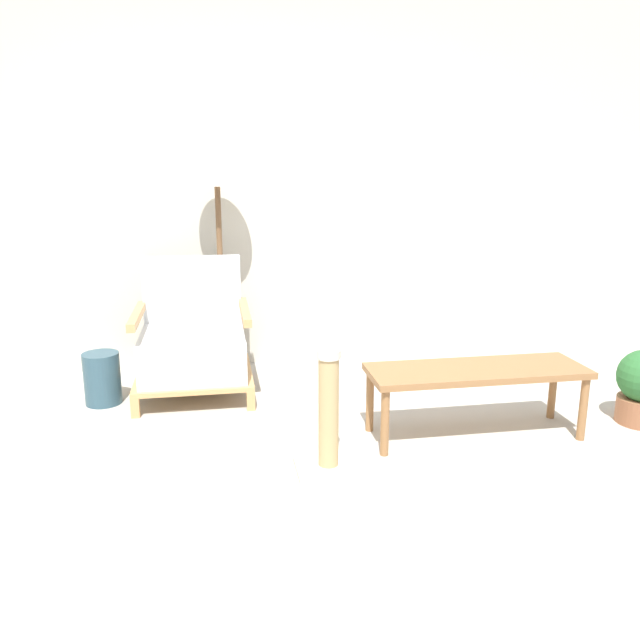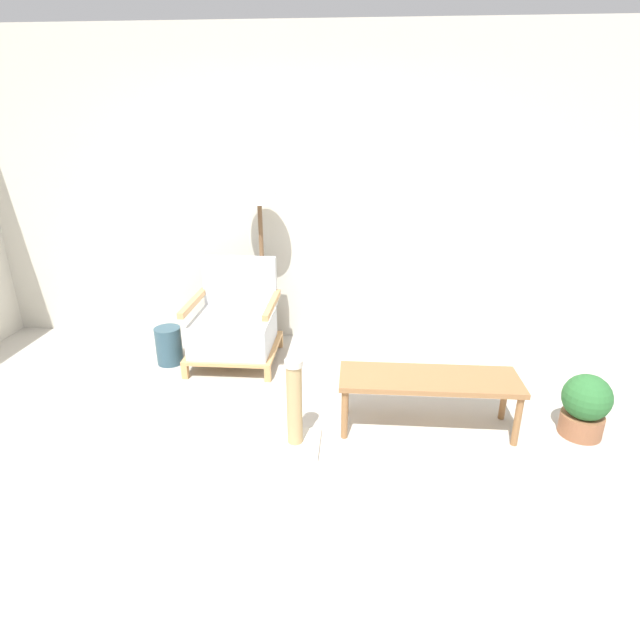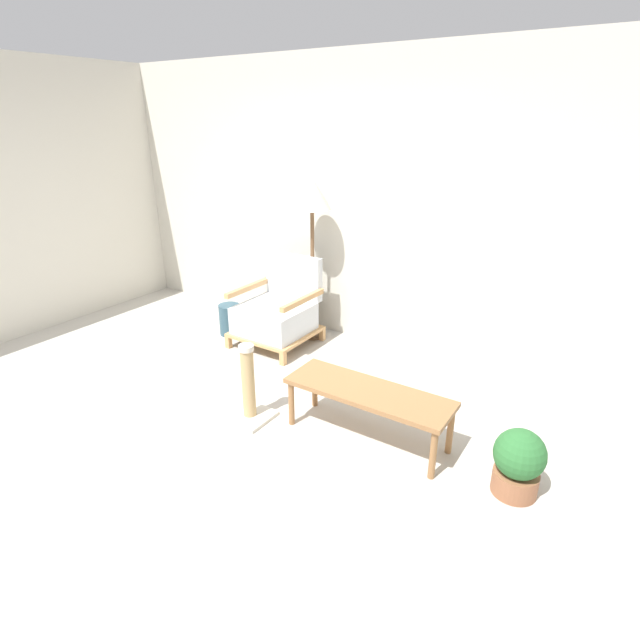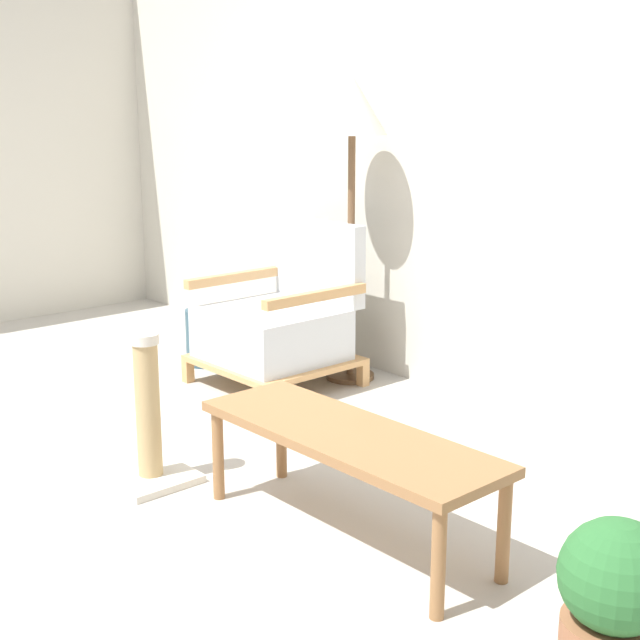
{
  "view_description": "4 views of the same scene",
  "coord_description": "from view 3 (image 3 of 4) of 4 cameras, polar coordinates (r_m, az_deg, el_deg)",
  "views": [
    {
      "loc": [
        -0.3,
        -2.31,
        1.44
      ],
      "look_at": [
        0.31,
        1.23,
        0.55
      ],
      "focal_mm": 35.0,
      "sensor_mm": 36.0,
      "label": 1
    },
    {
      "loc": [
        0.57,
        -2.26,
        1.94
      ],
      "look_at": [
        0.31,
        1.23,
        0.55
      ],
      "focal_mm": 28.0,
      "sensor_mm": 36.0,
      "label": 2
    },
    {
      "loc": [
        2.44,
        -2.0,
        2.13
      ],
      "look_at": [
        0.31,
        1.23,
        0.55
      ],
      "focal_mm": 28.0,
      "sensor_mm": 36.0,
      "label": 3
    },
    {
      "loc": [
        3.14,
        -1.28,
        1.47
      ],
      "look_at": [
        0.31,
        1.23,
        0.55
      ],
      "focal_mm": 50.0,
      "sensor_mm": 36.0,
      "label": 4
    }
  ],
  "objects": [
    {
      "name": "wall_back",
      "position": [
        4.94,
        3.34,
        13.08
      ],
      "size": [
        8.0,
        0.06,
        2.7
      ],
      "color": "beige",
      "rests_on": "ground_plane"
    },
    {
      "name": "floor_lamp",
      "position": [
        4.85,
        -0.91,
        13.18
      ],
      "size": [
        0.36,
        0.36,
        1.61
      ],
      "color": "brown",
      "rests_on": "ground_plane"
    },
    {
      "name": "vase",
      "position": [
        5.31,
        -10.27,
        0.07
      ],
      "size": [
        0.22,
        0.22,
        0.32
      ],
      "primitive_type": "cylinder",
      "color": "#2D4C5B",
      "rests_on": "ground_plane"
    },
    {
      "name": "armchair",
      "position": [
        4.97,
        -4.89,
        0.84
      ],
      "size": [
        0.73,
        0.71,
        0.86
      ],
      "color": "tan",
      "rests_on": "ground_plane"
    },
    {
      "name": "scratching_post",
      "position": [
        3.8,
        -8.13,
        -8.25
      ],
      "size": [
        0.32,
        0.32,
        0.61
      ],
      "color": "beige",
      "rests_on": "ground_plane"
    },
    {
      "name": "wall_left",
      "position": [
        5.87,
        -31.61,
        11.37
      ],
      "size": [
        0.06,
        8.0,
        2.7
      ],
      "color": "beige",
      "rests_on": "ground_plane"
    },
    {
      "name": "coffee_table",
      "position": [
        3.5,
        5.52,
        -8.6
      ],
      "size": [
        1.18,
        0.39,
        0.39
      ],
      "color": "olive",
      "rests_on": "ground_plane"
    },
    {
      "name": "ground_plane",
      "position": [
        3.81,
        -14.64,
        -12.65
      ],
      "size": [
        14.0,
        14.0,
        0.0
      ],
      "primitive_type": "plane",
      "color": "#B7B2A8"
    },
    {
      "name": "potted_plant",
      "position": [
        3.31,
        21.73,
        -14.83
      ],
      "size": [
        0.31,
        0.31,
        0.43
      ],
      "color": "#935B3D",
      "rests_on": "ground_plane"
    }
  ]
}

